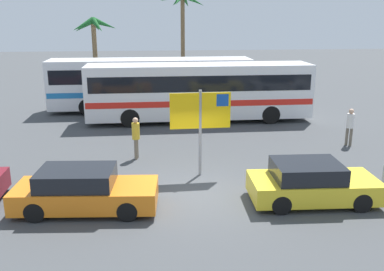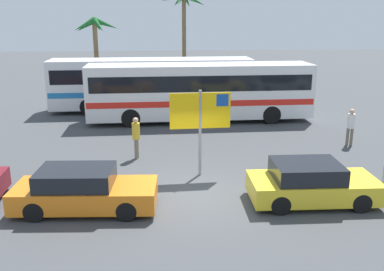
% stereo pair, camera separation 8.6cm
% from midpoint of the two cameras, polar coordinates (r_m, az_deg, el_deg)
% --- Properties ---
extents(ground, '(120.00, 120.00, 0.00)m').
position_cam_midpoint_polar(ground, '(14.24, 0.85, -7.93)').
color(ground, '#424447').
extents(bus_front_coach, '(12.30, 2.45, 3.17)m').
position_cam_midpoint_polar(bus_front_coach, '(23.65, 1.19, 6.21)').
color(bus_front_coach, white).
rests_on(bus_front_coach, ground).
extents(bus_rear_coach, '(12.30, 2.45, 3.17)m').
position_cam_midpoint_polar(bus_rear_coach, '(26.56, -5.29, 7.21)').
color(bus_rear_coach, white).
rests_on(bus_rear_coach, ground).
extents(ferry_sign, '(2.20, 0.12, 3.20)m').
position_cam_midpoint_polar(ferry_sign, '(15.25, 1.45, 2.89)').
color(ferry_sign, gray).
rests_on(ferry_sign, ground).
extents(car_orange, '(4.40, 2.02, 1.32)m').
position_cam_midpoint_polar(car_orange, '(13.36, -14.23, -7.15)').
color(car_orange, orange).
rests_on(car_orange, ground).
extents(car_yellow, '(4.05, 1.96, 1.32)m').
position_cam_midpoint_polar(car_yellow, '(13.99, 15.87, -6.21)').
color(car_yellow, yellow).
rests_on(car_yellow, ground).
extents(pedestrian_near_sign, '(0.32, 0.32, 1.75)m').
position_cam_midpoint_polar(pedestrian_near_sign, '(17.53, -7.39, 0.14)').
color(pedestrian_near_sign, '#706656').
rests_on(pedestrian_near_sign, ground).
extents(pedestrian_crossing_lot, '(0.32, 0.32, 1.71)m').
position_cam_midpoint_polar(pedestrian_crossing_lot, '(20.45, 20.66, 1.43)').
color(pedestrian_crossing_lot, '#706656').
rests_on(pedestrian_crossing_lot, ground).
extents(palm_tree_seaside, '(3.07, 3.03, 5.64)m').
position_cam_midpoint_polar(palm_tree_seaside, '(30.36, -12.82, 13.05)').
color(palm_tree_seaside, brown).
rests_on(palm_tree_seaside, ground).
extents(palm_tree_inland, '(3.55, 3.37, 7.47)m').
position_cam_midpoint_polar(palm_tree_inland, '(34.27, -1.02, 16.35)').
color(palm_tree_inland, brown).
rests_on(palm_tree_inland, ground).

